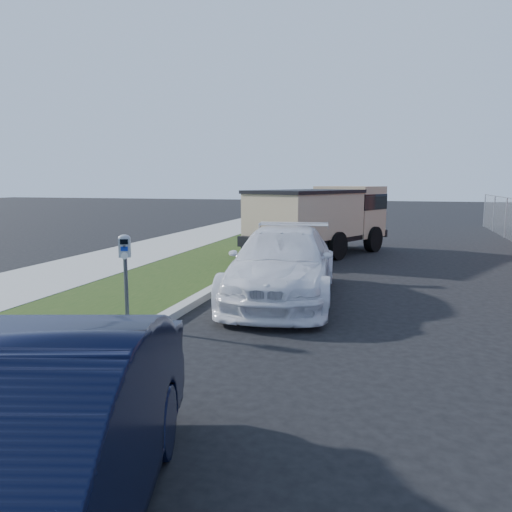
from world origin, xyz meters
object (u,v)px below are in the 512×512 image
(navy_sedan, at_px, (12,465))
(dump_truck, at_px, (322,216))
(parking_meter, at_px, (125,259))
(white_wagon, at_px, (284,264))

(navy_sedan, xyz_separation_m, dump_truck, (-0.26, 14.77, 0.58))
(dump_truck, bearing_deg, parking_meter, -76.21)
(white_wagon, relative_size, navy_sedan, 1.17)
(navy_sedan, height_order, dump_truck, dump_truck)
(navy_sedan, distance_m, dump_truck, 14.79)
(white_wagon, xyz_separation_m, navy_sedan, (0.06, -7.92, -0.02))
(parking_meter, xyz_separation_m, white_wagon, (2.09, 2.90, -0.45))
(white_wagon, height_order, navy_sedan, white_wagon)
(parking_meter, xyz_separation_m, dump_truck, (1.89, 9.75, 0.10))
(parking_meter, relative_size, dump_truck, 0.23)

